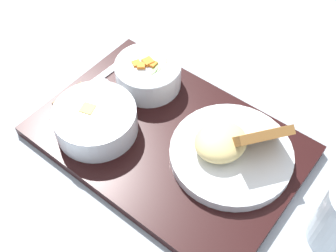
{
  "coord_description": "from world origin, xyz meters",
  "views": [
    {
      "loc": [
        0.24,
        -0.35,
        0.59
      ],
      "look_at": [
        0.0,
        0.0,
        0.05
      ],
      "focal_mm": 45.0,
      "sensor_mm": 36.0,
      "label": 1
    }
  ],
  "objects_px": {
    "bowl_soup": "(95,119)",
    "spoon": "(91,92)",
    "knife": "(77,92)",
    "bowl_salad": "(148,73)",
    "plate_main": "(231,149)"
  },
  "relations": [
    {
      "from": "bowl_salad",
      "to": "spoon",
      "type": "distance_m",
      "value": 0.11
    },
    {
      "from": "bowl_soup",
      "to": "plate_main",
      "type": "bearing_deg",
      "value": 21.31
    },
    {
      "from": "bowl_soup",
      "to": "knife",
      "type": "relative_size",
      "value": 0.81
    },
    {
      "from": "bowl_soup",
      "to": "knife",
      "type": "distance_m",
      "value": 0.09
    },
    {
      "from": "bowl_salad",
      "to": "knife",
      "type": "distance_m",
      "value": 0.13
    },
    {
      "from": "bowl_soup",
      "to": "plate_main",
      "type": "height_order",
      "value": "plate_main"
    },
    {
      "from": "knife",
      "to": "bowl_salad",
      "type": "bearing_deg",
      "value": -37.36
    },
    {
      "from": "bowl_soup",
      "to": "spoon",
      "type": "relative_size",
      "value": 1.05
    },
    {
      "from": "spoon",
      "to": "plate_main",
      "type": "bearing_deg",
      "value": -77.04
    },
    {
      "from": "knife",
      "to": "spoon",
      "type": "bearing_deg",
      "value": -43.15
    },
    {
      "from": "plate_main",
      "to": "bowl_salad",
      "type": "bearing_deg",
      "value": 165.41
    },
    {
      "from": "plate_main",
      "to": "spoon",
      "type": "distance_m",
      "value": 0.28
    },
    {
      "from": "bowl_soup",
      "to": "plate_main",
      "type": "distance_m",
      "value": 0.23
    },
    {
      "from": "spoon",
      "to": "knife",
      "type": "bearing_deg",
      "value": 138.7
    },
    {
      "from": "spoon",
      "to": "bowl_soup",
      "type": "bearing_deg",
      "value": -123.68
    }
  ]
}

